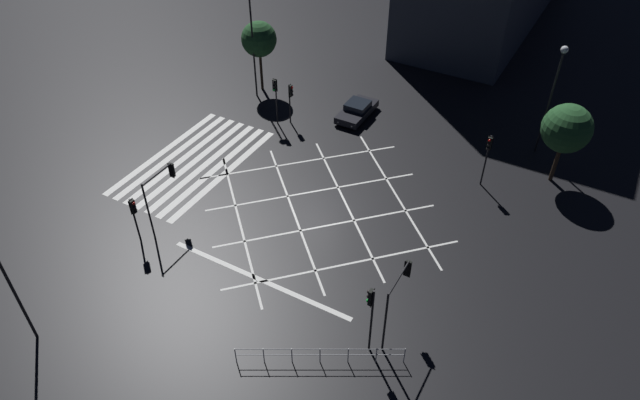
# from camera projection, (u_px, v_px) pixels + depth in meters

# --- Properties ---
(ground_plane) EXTENTS (200.00, 200.00, 0.00)m
(ground_plane) POSITION_uv_depth(u_px,v_px,m) (320.00, 208.00, 35.95)
(ground_plane) COLOR black
(road_markings) EXTENTS (17.25, 21.68, 0.01)m
(road_markings) POSITION_uv_depth(u_px,v_px,m) (228.00, 179.00, 38.25)
(road_markings) COLOR silver
(road_markings) RESTS_ON ground_plane
(traffic_light_se_main) EXTENTS (2.64, 0.36, 4.04)m
(traffic_light_se_main) POSITION_uv_depth(u_px,v_px,m) (161.00, 186.00, 32.89)
(traffic_light_se_main) COLOR black
(traffic_light_se_main) RESTS_ON ground_plane
(traffic_light_ne_cross) EXTENTS (0.36, 0.39, 4.21)m
(traffic_light_ne_cross) POSITION_uv_depth(u_px,v_px,m) (371.00, 308.00, 25.96)
(traffic_light_ne_cross) COLOR black
(traffic_light_ne_cross) RESTS_ON ground_plane
(traffic_light_ne_main) EXTENTS (2.65, 0.36, 4.11)m
(traffic_light_ne_main) POSITION_uv_depth(u_px,v_px,m) (398.00, 289.00, 26.77)
(traffic_light_ne_main) COLOR black
(traffic_light_ne_main) RESTS_ON ground_plane
(traffic_light_sw_cross) EXTENTS (0.36, 0.39, 3.24)m
(traffic_light_sw_cross) POSITION_uv_depth(u_px,v_px,m) (291.00, 96.00, 42.20)
(traffic_light_sw_cross) COLOR black
(traffic_light_sw_cross) RESTS_ON ground_plane
(traffic_light_sw_main) EXTENTS (0.39, 0.36, 3.79)m
(traffic_light_sw_main) POSITION_uv_depth(u_px,v_px,m) (275.00, 92.00, 41.82)
(traffic_light_sw_main) COLOR black
(traffic_light_sw_main) RESTS_ON ground_plane
(traffic_light_se_cross) EXTENTS (0.36, 0.39, 3.21)m
(traffic_light_se_cross) POSITION_uv_depth(u_px,v_px,m) (134.00, 212.00, 32.13)
(traffic_light_se_cross) COLOR black
(traffic_light_se_cross) RESTS_ON ground_plane
(traffic_light_nw_main) EXTENTS (0.39, 0.36, 3.82)m
(traffic_light_nw_main) POSITION_uv_depth(u_px,v_px,m) (488.00, 151.00, 36.00)
(traffic_light_nw_main) COLOR black
(traffic_light_nw_main) RESTS_ON ground_plane
(street_lamp_west) EXTENTS (0.49, 0.49, 7.98)m
(street_lamp_west) POSITION_uv_depth(u_px,v_px,m) (555.00, 81.00, 37.23)
(street_lamp_west) COLOR black
(street_lamp_west) RESTS_ON ground_plane
(street_lamp_far) EXTENTS (0.58, 0.58, 9.05)m
(street_lamp_far) POSITION_uv_depth(u_px,v_px,m) (251.00, 17.00, 42.61)
(street_lamp_far) COLOR black
(street_lamp_far) RESTS_ON ground_plane
(street_tree_near) EXTENTS (2.82, 2.82, 5.81)m
(street_tree_near) POSITION_uv_depth(u_px,v_px,m) (259.00, 39.00, 44.94)
(street_tree_near) COLOR #38281C
(street_tree_near) RESTS_ON ground_plane
(street_tree_far) EXTENTS (3.13, 3.13, 5.61)m
(street_tree_far) POSITION_uv_depth(u_px,v_px,m) (567.00, 129.00, 35.62)
(street_tree_far) COLOR #38281C
(street_tree_far) RESTS_ON ground_plane
(waiting_car) EXTENTS (4.13, 1.86, 1.19)m
(waiting_car) POSITION_uv_depth(u_px,v_px,m) (357.00, 110.00, 44.01)
(waiting_car) COLOR black
(waiting_car) RESTS_ON ground_plane
(pedestrian_railing) EXTENTS (3.96, 7.01, 1.05)m
(pedestrian_railing) POSITION_uv_depth(u_px,v_px,m) (320.00, 354.00, 26.82)
(pedestrian_railing) COLOR #9EA0A5
(pedestrian_railing) RESTS_ON ground_plane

